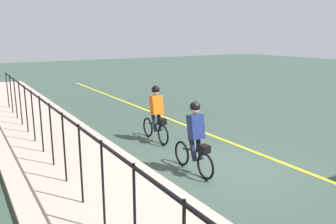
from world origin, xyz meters
The scene contains 6 objects.
ground_plane centered at (0.00, 0.00, 0.00)m, with size 80.00×80.00×0.00m, color #36493F.
lane_line_centre centered at (0.00, -1.60, 0.00)m, with size 36.00×0.12×0.01m, color yellow.
sidewalk centered at (0.00, 3.40, 0.07)m, with size 40.00×3.20×0.15m, color #B8A192.
iron_fence centered at (1.00, 3.80, 1.26)m, with size 18.84×0.04×1.60m.
cyclist_lead centered at (2.93, 0.35, 0.91)m, with size 1.71×0.37×1.83m.
cyclist_follow centered at (0.16, 0.83, 0.91)m, with size 1.71×0.37×1.83m.
Camera 1 is at (-6.33, 5.62, 3.39)m, focal length 36.53 mm.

